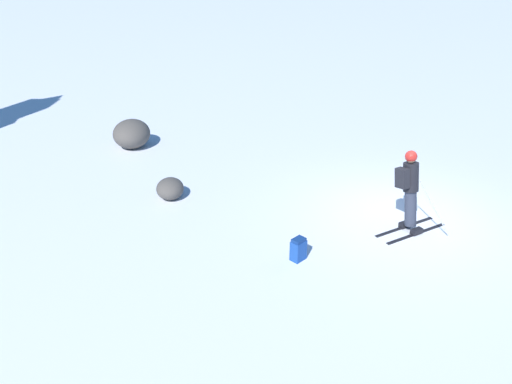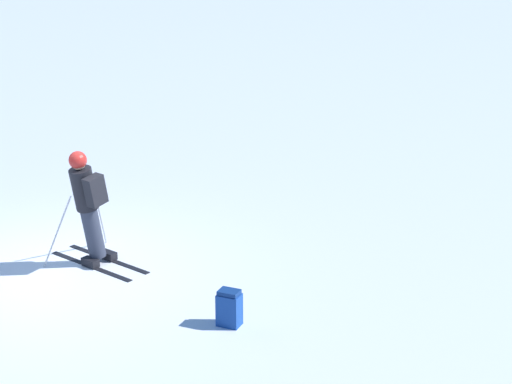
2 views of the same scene
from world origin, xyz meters
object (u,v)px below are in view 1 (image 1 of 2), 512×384
(spare_backpack, at_px, (298,249))
(exposed_boulder_1, at_px, (132,134))
(exposed_boulder_0, at_px, (170,189))
(skier, at_px, (410,187))

(spare_backpack, height_order, exposed_boulder_1, exposed_boulder_1)
(spare_backpack, height_order, exposed_boulder_0, exposed_boulder_0)
(spare_backpack, xyz_separation_m, exposed_boulder_0, (3.03, 2.93, 0.02))
(exposed_boulder_1, bearing_deg, skier, -128.42)
(spare_backpack, relative_size, exposed_boulder_1, 0.36)
(skier, height_order, exposed_boulder_0, skier)
(skier, xyz_separation_m, exposed_boulder_0, (1.84, 5.55, -0.78))
(exposed_boulder_0, xyz_separation_m, exposed_boulder_1, (3.84, 1.61, 0.18))
(skier, bearing_deg, spare_backpack, 87.30)
(spare_backpack, bearing_deg, exposed_boulder_0, 91.52)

